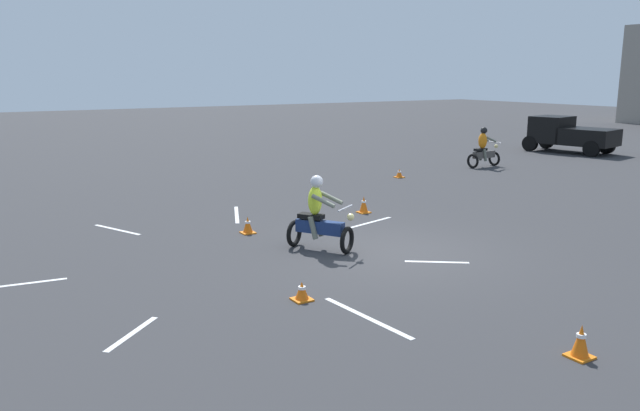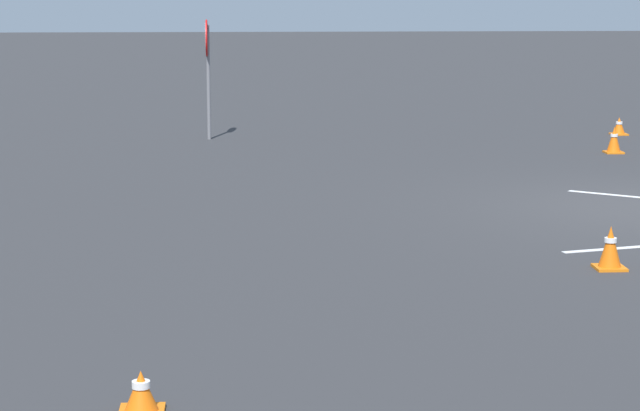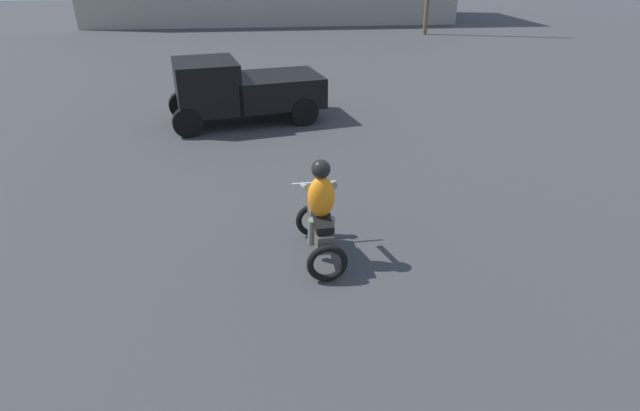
# 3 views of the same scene
# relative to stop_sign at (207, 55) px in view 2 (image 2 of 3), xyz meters

# --- Properties ---
(stop_sign) EXTENTS (0.70, 0.08, 2.30)m
(stop_sign) POSITION_rel_stop_sign_xyz_m (0.00, 0.00, 0.00)
(stop_sign) COLOR slate
(stop_sign) RESTS_ON ground
(traffic_cone_near_right) EXTENTS (0.32, 0.32, 0.35)m
(traffic_cone_near_right) POSITION_rel_stop_sign_xyz_m (0.16, -8.16, -1.47)
(traffic_cone_near_right) COLOR orange
(traffic_cone_near_right) RESTS_ON ground
(traffic_cone_mid_left) EXTENTS (0.32, 0.32, 0.47)m
(traffic_cone_mid_left) POSITION_rel_stop_sign_xyz_m (-11.39, -4.51, -1.41)
(traffic_cone_mid_left) COLOR orange
(traffic_cone_mid_left) RESTS_ON ground
(traffic_cone_far_right) EXTENTS (0.32, 0.32, 0.32)m
(traffic_cone_far_right) POSITION_rel_stop_sign_xyz_m (-15.61, 0.12, -1.48)
(traffic_cone_far_right) COLOR orange
(traffic_cone_far_right) RESTS_ON ground
(traffic_cone_far_left) EXTENTS (0.32, 0.32, 0.47)m
(traffic_cone_far_left) POSITION_rel_stop_sign_xyz_m (-2.46, -7.26, -1.41)
(traffic_cone_far_left) COLOR orange
(traffic_cone_far_left) RESTS_ON ground
(lane_stripe_ne) EXTENTS (0.86, 1.12, 0.01)m
(lane_stripe_ne) POSITION_rel_stop_sign_xyz_m (-6.81, -5.93, -1.63)
(lane_stripe_ne) COLOR silver
(lane_stripe_ne) RESTS_ON ground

